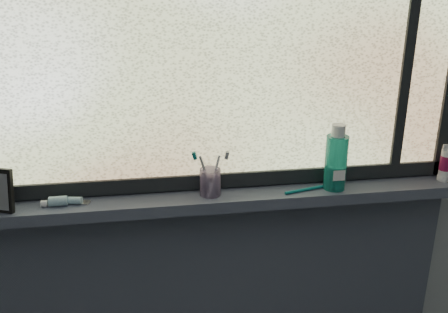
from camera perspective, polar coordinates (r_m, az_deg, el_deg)
wall_back at (r=1.66m, az=0.33°, el=4.11°), size 3.00×0.01×2.50m
windowsill at (r=1.68m, az=0.72°, el=-4.80°), size 1.62×0.14×0.04m
sill_apron at (r=2.00m, az=0.36°, el=-17.40°), size 1.62×0.02×0.98m
window_pane at (r=1.58m, az=0.49°, el=13.63°), size 1.50×0.01×1.00m
frame_bottom at (r=1.71m, az=0.46°, el=-2.60°), size 1.60×0.03×0.05m
frame_mullion at (r=1.78m, az=20.52°, el=13.14°), size 0.03×0.03×1.00m
toothpaste_tube at (r=1.66m, az=-17.78°, el=-4.83°), size 0.18×0.05×0.03m
toothbrush_cup at (r=1.64m, az=-1.58°, el=-2.94°), size 0.08×0.08×0.09m
toothbrush_lying at (r=1.72m, az=9.87°, el=-3.55°), size 0.24×0.08×0.02m
mouthwash_bottle at (r=1.71m, az=12.71°, el=-0.07°), size 0.09×0.09×0.19m
cream_tube at (r=1.91m, az=24.03°, el=-0.50°), size 0.04×0.04×0.10m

